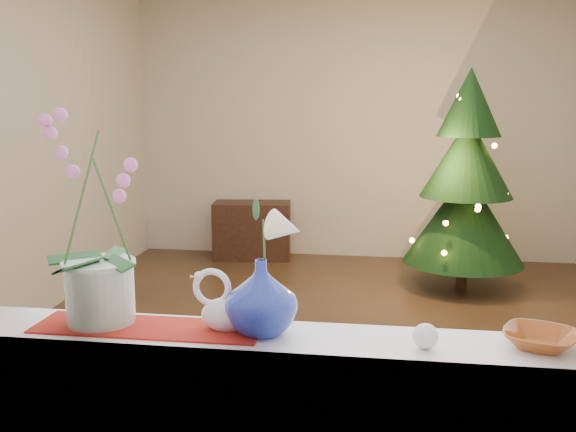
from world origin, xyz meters
name	(u,v)px	position (x,y,z in m)	size (l,w,h in m)	color
ground	(332,341)	(0.00, 0.00, 0.00)	(5.00, 5.00, 0.00)	#312014
wall_back	(354,127)	(0.00, 2.50, 1.35)	(4.50, 0.10, 2.70)	beige
wall_front	(261,198)	(0.00, -2.50, 1.35)	(4.50, 0.10, 2.70)	beige
wall_left	(12,139)	(-2.25, 0.00, 1.35)	(0.10, 5.00, 2.70)	beige
windowsill	(271,341)	(0.00, -2.37, 0.90)	(2.20, 0.26, 0.04)	white
window_frame	(263,63)	(0.00, -2.47, 1.70)	(2.22, 0.06, 1.60)	white
runner	(148,327)	(-0.38, -2.37, 0.92)	(0.70, 0.20, 0.01)	maroon
orchid_pot	(96,219)	(-0.54, -2.35, 1.25)	(0.23, 0.23, 0.66)	beige
swan	(227,302)	(-0.14, -2.35, 1.01)	(0.21, 0.10, 0.18)	silver
blue_vase	(261,291)	(-0.03, -2.36, 1.05)	(0.25, 0.25, 0.26)	navy
lily	(261,216)	(-0.03, -2.36, 1.28)	(0.14, 0.08, 0.19)	silver
paperweight	(426,336)	(0.45, -2.41, 0.96)	(0.07, 0.07, 0.07)	silver
amber_dish	(540,340)	(0.77, -2.36, 0.94)	(0.17, 0.17, 0.04)	brown
xmas_tree	(466,180)	(1.02, 1.49, 0.95)	(1.04, 1.04, 1.90)	black
side_table	(252,230)	(-1.02, 2.25, 0.29)	(0.78, 0.39, 0.59)	black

